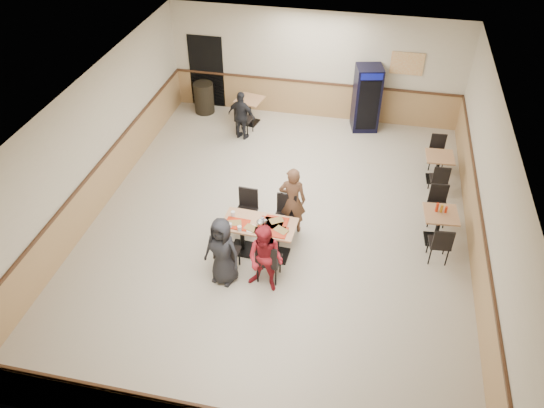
% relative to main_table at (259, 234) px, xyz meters
% --- Properties ---
extents(ground, '(10.00, 10.00, 0.00)m').
position_rel_main_table_xyz_m(ground, '(0.20, 0.89, -0.51)').
color(ground, beige).
rests_on(ground, ground).
extents(room_shell, '(10.00, 10.00, 10.00)m').
position_rel_main_table_xyz_m(room_shell, '(1.97, 3.43, 0.06)').
color(room_shell, silver).
rests_on(room_shell, ground).
extents(main_table, '(1.47, 0.78, 0.77)m').
position_rel_main_table_xyz_m(main_table, '(0.00, 0.00, 0.00)').
color(main_table, black).
rests_on(main_table, ground).
extents(main_chairs, '(1.35, 1.74, 0.98)m').
position_rel_main_table_xyz_m(main_chairs, '(-0.05, 0.00, -0.02)').
color(main_chairs, black).
rests_on(main_chairs, ground).
extents(diner_woman_left, '(0.80, 0.61, 1.45)m').
position_rel_main_table_xyz_m(diner_woman_left, '(-0.50, -0.85, 0.21)').
color(diner_woman_left, black).
rests_on(diner_woman_left, ground).
extents(diner_woman_right, '(0.81, 0.69, 1.45)m').
position_rel_main_table_xyz_m(diner_woman_right, '(0.32, -0.89, 0.21)').
color(diner_woman_right, maroon).
rests_on(diner_woman_right, ground).
extents(diner_man_opposite, '(0.59, 0.41, 1.56)m').
position_rel_main_table_xyz_m(diner_man_opposite, '(0.50, 0.85, 0.27)').
color(diner_man_opposite, brown).
rests_on(diner_man_opposite, ground).
extents(lone_diner, '(0.84, 0.51, 1.34)m').
position_rel_main_table_xyz_m(lone_diner, '(-1.46, 4.25, 0.16)').
color(lone_diner, black).
rests_on(lone_diner, ground).
extents(tabletop_clutter, '(1.27, 0.64, 0.12)m').
position_rel_main_table_xyz_m(tabletop_clutter, '(0.04, -0.05, 0.28)').
color(tabletop_clutter, '#B6260C').
rests_on(tabletop_clutter, main_table).
extents(side_table_near, '(0.73, 0.73, 0.72)m').
position_rel_main_table_xyz_m(side_table_near, '(3.50, 1.13, -0.03)').
color(side_table_near, black).
rests_on(side_table_near, ground).
extents(side_table_near_chair_south, '(0.46, 0.46, 0.91)m').
position_rel_main_table_xyz_m(side_table_near_chair_south, '(3.50, 0.55, -0.06)').
color(side_table_near_chair_south, black).
rests_on(side_table_near_chair_south, ground).
extents(side_table_near_chair_north, '(0.46, 0.46, 0.91)m').
position_rel_main_table_xyz_m(side_table_near_chair_north, '(3.50, 1.70, -0.06)').
color(side_table_near_chair_north, black).
rests_on(side_table_near_chair_north, ground).
extents(side_table_far, '(0.68, 0.68, 0.68)m').
position_rel_main_table_xyz_m(side_table_far, '(3.56, 3.35, -0.06)').
color(side_table_far, black).
rests_on(side_table_far, ground).
extents(side_table_far_chair_south, '(0.43, 0.43, 0.87)m').
position_rel_main_table_xyz_m(side_table_far_chair_south, '(3.56, 2.80, -0.08)').
color(side_table_far_chair_south, black).
rests_on(side_table_far_chair_south, ground).
extents(side_table_far_chair_north, '(0.43, 0.43, 0.87)m').
position_rel_main_table_xyz_m(side_table_far_chair_north, '(3.56, 3.89, -0.08)').
color(side_table_far_chair_north, black).
rests_on(side_table_far_chair_north, ground).
extents(condiment_caddy, '(0.23, 0.06, 0.20)m').
position_rel_main_table_xyz_m(condiment_caddy, '(3.47, 1.18, 0.30)').
color(condiment_caddy, red).
rests_on(condiment_caddy, side_table_near).
extents(back_table, '(0.81, 0.81, 0.73)m').
position_rel_main_table_xyz_m(back_table, '(-1.46, 5.09, -0.02)').
color(back_table, black).
rests_on(back_table, ground).
extents(back_table_chair_lone, '(0.51, 0.51, 0.93)m').
position_rel_main_table_xyz_m(back_table_chair_lone, '(-1.46, 4.50, -0.05)').
color(back_table_chair_lone, black).
rests_on(back_table_chair_lone, ground).
extents(pepsi_cooler, '(0.80, 0.81, 1.78)m').
position_rel_main_table_xyz_m(pepsi_cooler, '(1.68, 5.48, 0.38)').
color(pepsi_cooler, black).
rests_on(pepsi_cooler, ground).
extents(trash_bin, '(0.56, 0.56, 0.88)m').
position_rel_main_table_xyz_m(trash_bin, '(-2.89, 5.44, -0.07)').
color(trash_bin, black).
rests_on(trash_bin, ground).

